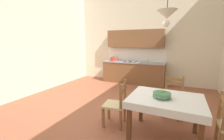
{
  "coord_description": "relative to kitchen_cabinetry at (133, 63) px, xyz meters",
  "views": [
    {
      "loc": [
        1.53,
        -3.07,
        1.68
      ],
      "look_at": [
        -0.08,
        0.47,
        0.97
      ],
      "focal_mm": 24.1,
      "sensor_mm": 36.0,
      "label": 1
    }
  ],
  "objects": [
    {
      "name": "ground_plane",
      "position": [
        0.24,
        -2.98,
        -0.91
      ],
      "size": [
        6.26,
        7.11,
        0.1
      ],
      "primitive_type": "cube",
      "color": "#99563D"
    },
    {
      "name": "fruit_bowl",
      "position": [
        1.53,
        -3.47,
        -0.04
      ],
      "size": [
        0.3,
        0.3,
        0.12
      ],
      "color": "#4C7F5B",
      "rests_on": "dining_table"
    },
    {
      "name": "dining_chair_tv_side",
      "position": [
        0.65,
        -3.38,
        -0.41
      ],
      "size": [
        0.47,
        0.47,
        0.93
      ],
      "color": "#D1BC89",
      "rests_on": "ground_plane"
    },
    {
      "name": "wall_back",
      "position": [
        0.24,
        0.33,
        1.21
      ],
      "size": [
        6.26,
        0.12,
        4.14
      ],
      "primitive_type": "cube",
      "color": "beige",
      "rests_on": "ground_plane"
    },
    {
      "name": "wall_left",
      "position": [
        -2.65,
        -2.98,
        1.21
      ],
      "size": [
        0.12,
        7.11,
        4.14
      ],
      "primitive_type": "cube",
      "color": "beige",
      "rests_on": "ground_plane"
    },
    {
      "name": "pendant_lamp",
      "position": [
        1.53,
        -3.41,
        1.26
      ],
      "size": [
        0.32,
        0.32,
        0.8
      ],
      "color": "black"
    },
    {
      "name": "kitchen_cabinetry",
      "position": [
        0.0,
        0.0,
        0.0
      ],
      "size": [
        2.57,
        0.63,
        2.2
      ],
      "color": "brown",
      "rests_on": "ground_plane"
    },
    {
      "name": "dining_chair_kitchen_side",
      "position": [
        1.68,
        -2.47,
        -0.41
      ],
      "size": [
        0.46,
        0.46,
        0.93
      ],
      "color": "#D1BC89",
      "rests_on": "ground_plane"
    },
    {
      "name": "dining_table",
      "position": [
        1.6,
        -3.43,
        -0.24
      ],
      "size": [
        1.24,
        1.0,
        0.75
      ],
      "color": "brown",
      "rests_on": "ground_plane"
    }
  ]
}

